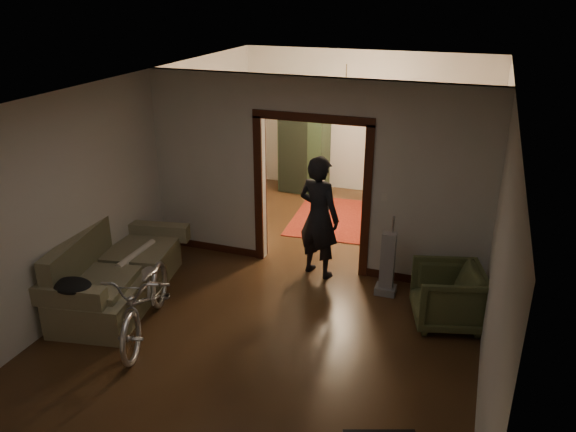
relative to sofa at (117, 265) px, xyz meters
The scene contains 22 objects.
floor 2.43m from the sofa, 26.40° to the left, with size 5.00×8.50×0.01m, color black.
ceiling 3.31m from the sofa, 26.40° to the left, with size 5.00×8.50×0.01m, color white.
wall_back 5.79m from the sofa, 68.10° to the left, with size 5.00×0.02×2.80m, color beige.
wall_left 1.44m from the sofa, 109.07° to the left, with size 0.02×8.50×2.80m, color beige.
wall_right 4.84m from the sofa, 12.87° to the left, with size 0.02×8.50×2.80m, color beige.
partition_wall 2.94m from the sofa, 40.29° to the left, with size 5.00×0.14×2.80m, color beige.
door_casing 2.86m from the sofa, 40.29° to the left, with size 1.74×0.20×2.32m, color black.
far_window 6.07m from the sofa, 61.73° to the left, with size 0.98×0.06×1.28m, color black.
chandelier 4.54m from the sofa, 59.05° to the left, with size 0.24×0.24×0.24m, color #FFE0A5.
light_switch 3.70m from the sofa, 28.57° to the left, with size 0.08×0.01×0.12m, color silver.
sofa is the anchor object (origin of this frame).
rolled_paper 0.32m from the sofa, 71.57° to the left, with size 0.10×0.10×0.82m, color beige.
jacket 0.93m from the sofa, 86.86° to the right, with size 0.49×0.37×0.14m, color black.
bicycle 0.98m from the sofa, 34.93° to the right, with size 0.63×1.81×0.95m, color silver.
armchair 4.28m from the sofa, 11.65° to the left, with size 0.81×0.83×0.76m, color #454C2A.
vacuum 3.61m from the sofa, 21.48° to the left, with size 0.28×0.22×0.91m, color gray.
person 2.82m from the sofa, 34.13° to the left, with size 0.65×0.43×1.79m, color black.
oriental_rug 4.22m from the sofa, 61.07° to the left, with size 1.52×1.99×0.02m, color maroon.
locker 5.02m from the sofa, 78.45° to the left, with size 0.93×0.52×1.86m, color #23341F.
globe 5.20m from the sofa, 78.45° to the left, with size 0.27×0.27×0.27m, color #1E5972.
desk 5.81m from the sofa, 55.37° to the left, with size 1.09×0.61×0.81m, color black.
desk_chair 5.08m from the sofa, 58.95° to the left, with size 0.37×0.37×0.82m, color black.
Camera 1 is at (2.22, -6.52, 3.94)m, focal length 35.00 mm.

